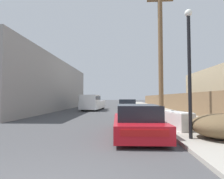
% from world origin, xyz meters
% --- Properties ---
extents(sidewalk_curb, '(4.20, 63.00, 0.12)m').
position_xyz_m(sidewalk_curb, '(5.30, 23.50, 0.06)').
color(sidewalk_curb, '#9E998E').
rests_on(sidewalk_curb, ground).
extents(discarded_fridge, '(1.22, 1.91, 0.81)m').
position_xyz_m(discarded_fridge, '(3.78, 6.12, 0.51)').
color(discarded_fridge, silver).
rests_on(discarded_fridge, sidewalk_curb).
extents(parked_sports_car_red, '(1.96, 4.40, 1.27)m').
position_xyz_m(parked_sports_car_red, '(1.90, 5.10, 0.57)').
color(parked_sports_car_red, red).
rests_on(parked_sports_car_red, ground).
extents(car_parked_mid, '(1.84, 4.70, 1.38)m').
position_xyz_m(car_parked_mid, '(1.80, 15.54, 0.64)').
color(car_parked_mid, silver).
rests_on(car_parked_mid, ground).
extents(pickup_truck, '(2.43, 5.86, 1.86)m').
position_xyz_m(pickup_truck, '(-2.32, 18.96, 0.93)').
color(pickup_truck, silver).
rests_on(pickup_truck, ground).
extents(utility_pole, '(1.80, 0.31, 9.08)m').
position_xyz_m(utility_pole, '(3.94, 9.85, 4.77)').
color(utility_pole, brown).
rests_on(utility_pole, sidewalk_curb).
extents(street_lamp, '(0.26, 0.26, 4.62)m').
position_xyz_m(street_lamp, '(3.70, 4.17, 2.80)').
color(street_lamp, black).
rests_on(street_lamp, sidewalk_curb).
extents(brush_pile, '(2.29, 1.88, 0.88)m').
position_xyz_m(brush_pile, '(4.89, 4.25, 0.56)').
color(brush_pile, brown).
rests_on(brush_pile, sidewalk_curb).
extents(wooden_fence, '(0.08, 41.52, 1.86)m').
position_xyz_m(wooden_fence, '(7.25, 22.68, 1.05)').
color(wooden_fence, brown).
rests_on(wooden_fence, sidewalk_curb).
extents(building_left_block, '(7.00, 22.18, 6.07)m').
position_xyz_m(building_left_block, '(-9.48, 19.05, 3.04)').
color(building_left_block, gray).
rests_on(building_left_block, ground).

